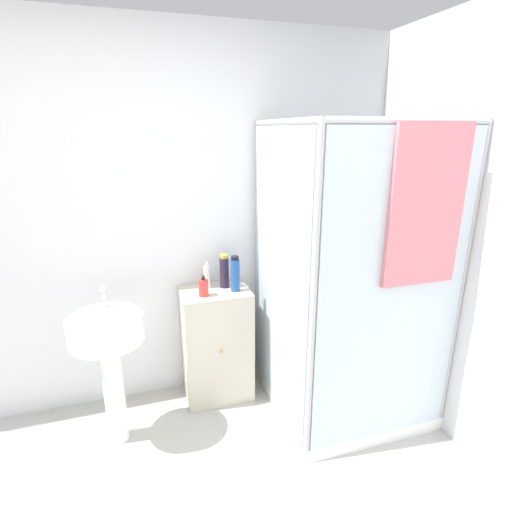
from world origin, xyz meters
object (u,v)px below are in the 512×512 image
object	(u,v)px
lotion_bottle_white	(207,277)
shampoo_bottle_tall_black	(224,271)
sink	(108,347)
soap_dispenser	(203,287)
shampoo_bottle_blue	(235,274)

from	to	relation	value
lotion_bottle_white	shampoo_bottle_tall_black	bearing A→B (deg)	-13.98
sink	soap_dispenser	xyz separation A→B (m)	(0.60, 0.19, 0.23)
shampoo_bottle_blue	lotion_bottle_white	size ratio (longest dim) A/B	1.34
soap_dispenser	shampoo_bottle_tall_black	bearing A→B (deg)	32.87
sink	soap_dispenser	size ratio (longest dim) A/B	6.78
sink	shampoo_bottle_blue	xyz separation A→B (m)	(0.82, 0.21, 0.29)
sink	soap_dispenser	bearing A→B (deg)	17.41
sink	shampoo_bottle_blue	bearing A→B (deg)	14.15
lotion_bottle_white	sink	bearing A→B (deg)	-153.56
sink	shampoo_bottle_tall_black	world-z (taller)	shampoo_bottle_tall_black
shampoo_bottle_tall_black	shampoo_bottle_blue	xyz separation A→B (m)	(0.05, -0.09, 0.00)
soap_dispenser	sink	bearing A→B (deg)	-162.59
shampoo_bottle_blue	shampoo_bottle_tall_black	bearing A→B (deg)	121.38
soap_dispenser	lotion_bottle_white	distance (m)	0.15
sink	lotion_bottle_white	bearing A→B (deg)	26.44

